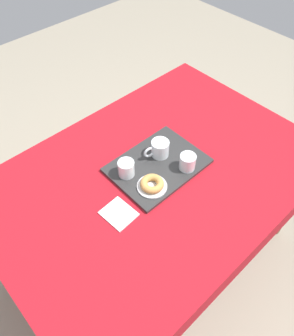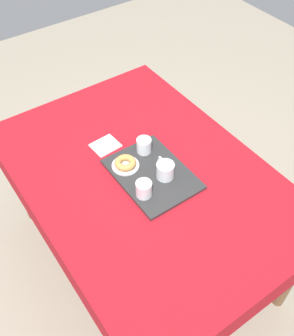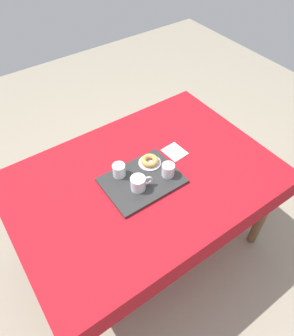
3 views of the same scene
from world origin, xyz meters
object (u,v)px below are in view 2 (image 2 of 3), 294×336
(serving_tray, at_px, (152,174))
(water_glass_near, at_px, (144,190))
(paper_napkin, at_px, (105,146))
(dining_table, at_px, (145,186))
(donut_plate_left, at_px, (125,166))
(sugar_donut_left, at_px, (125,163))
(tea_mug_left, at_px, (165,170))
(water_glass_far, at_px, (144,146))

(serving_tray, relative_size, water_glass_near, 5.64)
(serving_tray, xyz_separation_m, paper_napkin, (-0.30, -0.08, -0.01))
(dining_table, bearing_deg, donut_plate_left, -145.33)
(serving_tray, bearing_deg, water_glass_near, -51.48)
(serving_tray, relative_size, sugar_donut_left, 4.13)
(water_glass_near, distance_m, paper_napkin, 0.39)
(tea_mug_left, height_order, water_glass_near, tea_mug_left)
(water_glass_near, distance_m, donut_plate_left, 0.20)
(dining_table, xyz_separation_m, donut_plate_left, (-0.08, -0.06, 0.11))
(water_glass_far, bearing_deg, donut_plate_left, -75.72)
(tea_mug_left, bearing_deg, dining_table, -141.80)
(tea_mug_left, height_order, water_glass_far, tea_mug_left)
(tea_mug_left, height_order, paper_napkin, tea_mug_left)
(water_glass_near, xyz_separation_m, sugar_donut_left, (-0.20, 0.03, -0.01))
(water_glass_near, height_order, water_glass_far, same)
(water_glass_near, xyz_separation_m, water_glass_far, (-0.23, 0.16, -0.00))
(tea_mug_left, bearing_deg, water_glass_far, 175.73)
(dining_table, relative_size, sugar_donut_left, 14.74)
(tea_mug_left, xyz_separation_m, donut_plate_left, (-0.16, -0.12, -0.03))
(water_glass_near, bearing_deg, tea_mug_left, 103.82)
(dining_table, distance_m, water_glass_far, 0.20)
(serving_tray, relative_size, paper_napkin, 3.22)
(water_glass_near, bearing_deg, dining_table, 143.72)
(dining_table, distance_m, tea_mug_left, 0.18)
(water_glass_near, bearing_deg, sugar_donut_left, 172.12)
(serving_tray, bearing_deg, water_glass_far, 159.82)
(dining_table, xyz_separation_m, paper_napkin, (-0.27, -0.06, 0.09))
(dining_table, xyz_separation_m, water_glass_far, (-0.12, 0.08, 0.14))
(dining_table, distance_m, donut_plate_left, 0.15)
(dining_table, relative_size, donut_plate_left, 11.48)
(water_glass_far, distance_m, donut_plate_left, 0.14)
(donut_plate_left, height_order, sugar_donut_left, sugar_donut_left)
(tea_mug_left, xyz_separation_m, sugar_donut_left, (-0.16, -0.12, -0.01))
(dining_table, bearing_deg, serving_tray, 37.99)
(donut_plate_left, distance_m, paper_napkin, 0.19)
(sugar_donut_left, bearing_deg, water_glass_far, 104.28)
(tea_mug_left, relative_size, water_glass_far, 1.66)
(water_glass_near, distance_m, sugar_donut_left, 0.20)
(water_glass_near, height_order, sugar_donut_left, water_glass_near)
(water_glass_near, bearing_deg, donut_plate_left, 172.12)
(dining_table, height_order, tea_mug_left, tea_mug_left)
(serving_tray, height_order, water_glass_far, water_glass_far)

